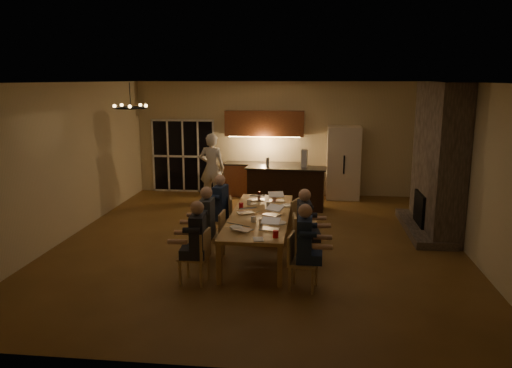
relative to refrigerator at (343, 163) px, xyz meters
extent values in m
plane|color=brown|center=(-1.90, -4.15, -1.00)|extent=(9.00, 9.00, 0.00)
cube|color=beige|center=(-1.90, 0.37, 0.60)|extent=(8.00, 0.04, 3.20)
cube|color=beige|center=(-5.92, -4.15, 0.60)|extent=(0.04, 9.00, 3.20)
cube|color=beige|center=(2.12, -4.15, 0.60)|extent=(0.04, 9.00, 3.20)
cube|color=white|center=(-1.90, -4.15, 2.22)|extent=(8.00, 9.00, 0.04)
cube|color=black|center=(-4.60, 0.32, 0.05)|extent=(1.86, 0.08, 2.10)
cube|color=#61564C|center=(1.80, -2.95, 0.60)|extent=(0.58, 2.50, 3.20)
cube|color=silver|center=(0.00, 0.00, 0.00)|extent=(0.90, 0.68, 2.00)
cube|color=#AA8244|center=(-1.82, -4.71, -0.62)|extent=(1.10, 3.31, 0.75)
cube|color=black|center=(-1.50, -1.34, -0.46)|extent=(2.05, 0.80, 1.08)
imported|color=silver|center=(-3.52, -0.83, -0.07)|extent=(0.71, 0.49, 1.86)
torus|color=black|center=(-4.16, -4.94, 1.75)|extent=(0.61, 0.61, 0.03)
cylinder|color=silver|center=(-1.88, -5.22, -0.20)|extent=(0.09, 0.09, 0.10)
cylinder|color=silver|center=(-1.71, -4.08, -0.20)|extent=(0.08, 0.08, 0.10)
cylinder|color=silver|center=(-2.13, -3.96, -0.20)|extent=(0.08, 0.08, 0.10)
cylinder|color=red|center=(-1.42, -6.07, -0.19)|extent=(0.09, 0.09, 0.12)
cylinder|color=red|center=(-2.23, -4.31, -0.19)|extent=(0.09, 0.09, 0.12)
cylinder|color=red|center=(-1.66, -3.25, -0.19)|extent=(0.10, 0.10, 0.12)
cylinder|color=#B2B2B7|center=(-1.73, -5.40, -0.19)|extent=(0.07, 0.07, 0.12)
cylinder|color=#3F0F0C|center=(-1.98, -3.28, -0.19)|extent=(0.07, 0.07, 0.12)
cylinder|color=silver|center=(-1.42, -5.24, -0.24)|extent=(0.26, 0.26, 0.02)
cylinder|color=silver|center=(-2.14, -5.58, -0.24)|extent=(0.22, 0.22, 0.02)
cylinder|color=silver|center=(-1.35, -3.98, -0.24)|extent=(0.26, 0.26, 0.02)
cube|color=white|center=(-1.68, -6.20, -0.24)|extent=(0.20, 0.25, 0.01)
cylinder|color=#99999E|center=(-1.97, -1.36, 0.20)|extent=(0.08, 0.08, 0.24)
cube|color=silver|center=(-1.05, -1.29, 0.30)|extent=(0.16, 0.16, 0.44)
camera|label=1|loc=(-0.86, -13.76, 2.26)|focal=35.00mm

